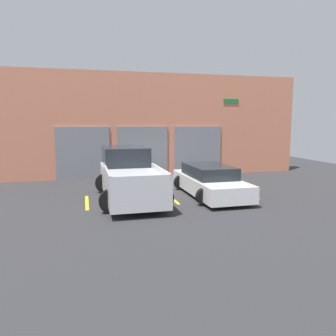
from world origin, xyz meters
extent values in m
plane|color=#2D2D30|center=(0.00, 0.00, 0.00)|extent=(28.00, 28.00, 0.00)
cube|color=#D17A5B|center=(0.00, 3.30, 2.75)|extent=(17.54, 0.60, 5.50)
cube|color=slate|center=(-3.28, 2.96, 1.34)|extent=(2.68, 0.08, 2.69)
cube|color=slate|center=(-0.20, 2.96, 1.34)|extent=(2.68, 0.08, 2.69)
cube|color=slate|center=(2.88, 2.96, 1.34)|extent=(2.68, 0.08, 2.69)
cube|color=#197238|center=(4.82, 2.97, 4.10)|extent=(0.90, 0.03, 0.22)
cube|color=silver|center=(-1.60, -2.14, 0.69)|extent=(1.90, 5.23, 0.94)
cube|color=#1E2328|center=(-1.60, -0.70, 1.54)|extent=(1.75, 2.35, 0.75)
cube|color=silver|center=(-2.51, -3.32, 1.25)|extent=(0.08, 2.88, 0.18)
cube|color=silver|center=(-0.68, -3.32, 1.25)|extent=(0.08, 2.88, 0.18)
cube|color=silver|center=(-1.60, -4.72, 1.25)|extent=(1.90, 0.08, 0.18)
cylinder|color=black|center=(-2.44, -0.52, 0.40)|extent=(0.79, 0.22, 0.79)
cylinder|color=black|center=(-0.75, -0.52, 0.40)|extent=(0.79, 0.22, 0.79)
cylinder|color=black|center=(-2.44, -3.76, 0.40)|extent=(0.79, 0.22, 0.79)
cylinder|color=black|center=(-0.75, -3.76, 0.40)|extent=(0.79, 0.22, 0.79)
cube|color=white|center=(1.60, -2.14, 0.44)|extent=(1.73, 4.67, 0.61)
cube|color=#1E2328|center=(1.60, -2.02, 0.98)|extent=(1.53, 2.57, 0.47)
cylinder|color=black|center=(0.84, -0.69, 0.32)|extent=(0.63, 0.22, 0.63)
cylinder|color=black|center=(2.35, -0.69, 0.32)|extent=(0.63, 0.22, 0.63)
cylinder|color=black|center=(0.84, -3.59, 0.32)|extent=(0.63, 0.22, 0.63)
cylinder|color=black|center=(2.35, -3.59, 0.32)|extent=(0.63, 0.22, 0.63)
cube|color=gold|center=(-3.19, -2.14, 0.00)|extent=(0.12, 2.20, 0.01)
cube|color=gold|center=(0.00, -2.14, 0.00)|extent=(0.12, 2.20, 0.01)
cube|color=gold|center=(3.19, -2.14, 0.00)|extent=(0.12, 2.20, 0.01)
camera|label=1|loc=(-3.22, -14.18, 2.91)|focal=35.00mm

